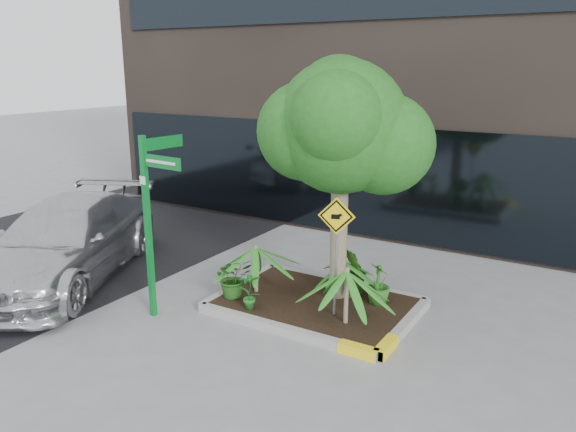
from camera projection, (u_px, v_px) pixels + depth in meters
The scene contains 14 objects.
ground at pixel (296, 312), 9.49m from camera, with size 80.00×80.00×0.00m, color gray.
asphalt_road at pixel (49, 249), 12.73m from camera, with size 7.00×80.00×0.01m, color black.
planter at pixel (316, 304), 9.58m from camera, with size 3.35×2.36×0.15m.
tree at pixel (342, 127), 9.05m from camera, with size 2.82×2.50×4.23m.
palm_front at pixel (347, 271), 8.57m from camera, with size 1.03×1.03×1.14m.
palm_left at pixel (256, 248), 9.79m from camera, with size 0.98×0.98×1.09m.
palm_back at pixel (344, 262), 9.75m from camera, with size 0.71×0.71×0.79m.
parked_car at pixel (67, 241), 10.84m from camera, with size 2.12×5.21×1.51m, color silver.
shrub_a at pixel (233, 277), 9.69m from camera, with size 0.64×0.64×0.71m, color #235719.
shrub_b at pixel (379, 283), 9.41m from camera, with size 0.40×0.40×0.72m, color #29671F.
shrub_c at pixel (250, 290), 9.19m from camera, with size 0.35×0.35×0.66m, color #206922.
shrub_d at pixel (356, 271), 9.77m from camera, with size 0.47×0.47×0.85m, color #2B5D1A.
street_sign_post at pixel (152, 207), 8.93m from camera, with size 0.89×0.91×3.01m.
cattle_sign at pixel (336, 236), 8.79m from camera, with size 0.58×0.21×1.93m.
Camera 1 is at (4.38, -7.56, 4.06)m, focal length 35.00 mm.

